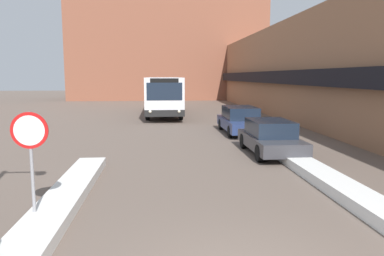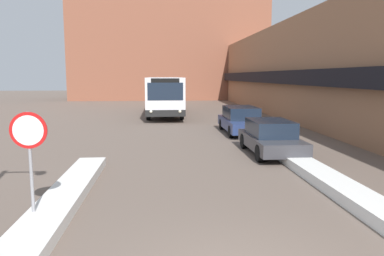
{
  "view_description": "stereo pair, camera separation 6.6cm",
  "coord_description": "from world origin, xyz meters",
  "px_view_note": "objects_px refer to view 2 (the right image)",
  "views": [
    {
      "loc": [
        -1.23,
        -4.83,
        3.12
      ],
      "look_at": [
        -0.07,
        8.5,
        1.26
      ],
      "focal_mm": 35.0,
      "sensor_mm": 36.0,
      "label": 1
    },
    {
      "loc": [
        -1.16,
        -4.83,
        3.12
      ],
      "look_at": [
        -0.07,
        8.5,
        1.26
      ],
      "focal_mm": 35.0,
      "sensor_mm": 36.0,
      "label": 2
    }
  ],
  "objects_px": {
    "city_bus": "(165,94)",
    "parked_car_front": "(270,137)",
    "parked_car_middle": "(241,120)",
    "stop_sign": "(29,144)"
  },
  "relations": [
    {
      "from": "city_bus",
      "to": "parked_car_front",
      "type": "distance_m",
      "value": 16.72
    },
    {
      "from": "city_bus",
      "to": "parked_car_middle",
      "type": "xyz_separation_m",
      "value": [
        4.1,
        -10.55,
        -0.94
      ]
    },
    {
      "from": "parked_car_middle",
      "to": "stop_sign",
      "type": "xyz_separation_m",
      "value": [
        -7.09,
        -12.34,
        1.01
      ]
    },
    {
      "from": "parked_car_front",
      "to": "parked_car_middle",
      "type": "relative_size",
      "value": 0.89
    },
    {
      "from": "city_bus",
      "to": "parked_car_front",
      "type": "relative_size",
      "value": 2.93
    },
    {
      "from": "parked_car_middle",
      "to": "stop_sign",
      "type": "distance_m",
      "value": 14.27
    },
    {
      "from": "city_bus",
      "to": "parked_car_front",
      "type": "height_order",
      "value": "city_bus"
    },
    {
      "from": "stop_sign",
      "to": "parked_car_front",
      "type": "bearing_deg",
      "value": 43.4
    },
    {
      "from": "parked_car_middle",
      "to": "stop_sign",
      "type": "bearing_deg",
      "value": -119.88
    },
    {
      "from": "city_bus",
      "to": "stop_sign",
      "type": "relative_size",
      "value": 5.18
    }
  ]
}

